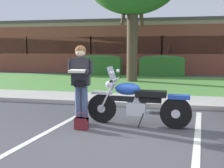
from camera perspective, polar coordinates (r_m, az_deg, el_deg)
ground_plane at (r=4.81m, az=3.14°, el=-12.15°), size 140.00×140.00×0.00m
curb_strip at (r=7.45m, az=6.20°, el=-4.49°), size 60.00×0.20×0.12m
concrete_walk at (r=8.28m, az=6.73°, el=-3.39°), size 60.00×1.50×0.08m
grass_lawn at (r=12.11m, az=8.22°, el=0.10°), size 60.00×6.28×0.06m
stall_stripe_0 at (r=5.44m, az=-13.66°, el=-9.96°), size 0.71×4.38×0.01m
stall_stripe_1 at (r=5.00m, az=18.14°, el=-11.73°), size 0.71×4.38×0.01m
motorcycle at (r=5.59m, az=6.43°, el=-4.13°), size 2.24×0.82×1.26m
rider_person at (r=5.57m, az=-6.85°, el=1.21°), size 0.53×0.60×1.70m
handbag at (r=5.39m, az=-6.71°, el=-8.36°), size 0.28×0.13×0.36m
hedge_left at (r=15.70m, az=-2.71°, el=4.21°), size 2.62×0.90×1.24m
hedge_center_left at (r=15.23m, az=10.81°, el=3.97°), size 2.50×0.90×1.24m
brick_building at (r=21.03m, az=10.99°, el=8.04°), size 27.41×8.67×3.53m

